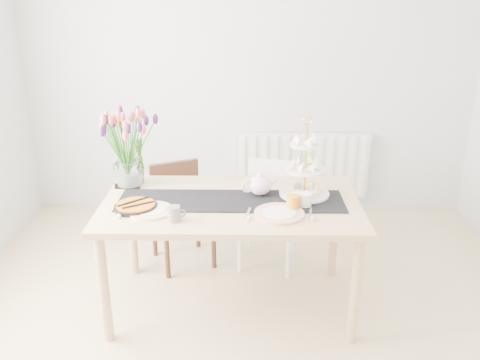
{
  "coord_description": "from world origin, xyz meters",
  "views": [
    {
      "loc": [
        -0.02,
        -2.24,
        2.01
      ],
      "look_at": [
        -0.06,
        0.61,
        0.91
      ],
      "focal_mm": 38.0,
      "sensor_mm": 36.0,
      "label": 1
    }
  ],
  "objects_px": {
    "chair_white": "(271,206)",
    "plate_right": "(279,214)",
    "cream_jug": "(305,200)",
    "dining_table": "(231,213)",
    "mug_orange": "(293,203)",
    "teapot": "(260,185)",
    "cake_stand": "(305,176)",
    "radiator": "(303,165)",
    "mug_grey": "(174,214)",
    "chair_brown": "(179,206)",
    "tart_tin": "(136,206)",
    "plate_left": "(150,211)",
    "tulip_vase": "(126,137)"
  },
  "relations": [
    {
      "from": "teapot",
      "to": "tart_tin",
      "type": "distance_m",
      "value": 0.78
    },
    {
      "from": "radiator",
      "to": "dining_table",
      "type": "relative_size",
      "value": 0.75
    },
    {
      "from": "cream_jug",
      "to": "mug_grey",
      "type": "distance_m",
      "value": 0.79
    },
    {
      "from": "radiator",
      "to": "chair_white",
      "type": "xyz_separation_m",
      "value": [
        -0.34,
        -0.91,
        -0.0
      ]
    },
    {
      "from": "chair_brown",
      "to": "cake_stand",
      "type": "relative_size",
      "value": 1.63
    },
    {
      "from": "mug_grey",
      "to": "mug_orange",
      "type": "relative_size",
      "value": 0.97
    },
    {
      "from": "chair_white",
      "to": "cream_jug",
      "type": "xyz_separation_m",
      "value": [
        0.17,
        -0.69,
        0.35
      ]
    },
    {
      "from": "teapot",
      "to": "mug_grey",
      "type": "relative_size",
      "value": 2.58
    },
    {
      "from": "mug_orange",
      "to": "plate_right",
      "type": "distance_m",
      "value": 0.12
    },
    {
      "from": "dining_table",
      "to": "tart_tin",
      "type": "xyz_separation_m",
      "value": [
        -0.57,
        -0.12,
        0.09
      ]
    },
    {
      "from": "radiator",
      "to": "cream_jug",
      "type": "relative_size",
      "value": 13.89
    },
    {
      "from": "chair_brown",
      "to": "tart_tin",
      "type": "distance_m",
      "value": 0.82
    },
    {
      "from": "mug_orange",
      "to": "plate_right",
      "type": "xyz_separation_m",
      "value": [
        -0.08,
        -0.07,
        -0.04
      ]
    },
    {
      "from": "cream_jug",
      "to": "dining_table",
      "type": "bearing_deg",
      "value": 173.56
    },
    {
      "from": "teapot",
      "to": "cream_jug",
      "type": "relative_size",
      "value": 2.66
    },
    {
      "from": "cake_stand",
      "to": "plate_right",
      "type": "relative_size",
      "value": 1.58
    },
    {
      "from": "cake_stand",
      "to": "plate_left",
      "type": "distance_m",
      "value": 0.98
    },
    {
      "from": "chair_brown",
      "to": "tart_tin",
      "type": "relative_size",
      "value": 2.94
    },
    {
      "from": "teapot",
      "to": "plate_right",
      "type": "xyz_separation_m",
      "value": [
        0.11,
        -0.29,
        -0.06
      ]
    },
    {
      "from": "cream_jug",
      "to": "plate_right",
      "type": "relative_size",
      "value": 0.29
    },
    {
      "from": "teapot",
      "to": "tart_tin",
      "type": "xyz_separation_m",
      "value": [
        -0.75,
        -0.21,
        -0.06
      ]
    },
    {
      "from": "tulip_vase",
      "to": "tart_tin",
      "type": "relative_size",
      "value": 2.35
    },
    {
      "from": "dining_table",
      "to": "chair_brown",
      "type": "relative_size",
      "value": 2.1
    },
    {
      "from": "chair_brown",
      "to": "radiator",
      "type": "bearing_deg",
      "value": 16.89
    },
    {
      "from": "teapot",
      "to": "chair_white",
      "type": "bearing_deg",
      "value": 62.6
    },
    {
      "from": "dining_table",
      "to": "mug_orange",
      "type": "bearing_deg",
      "value": -18.34
    },
    {
      "from": "cake_stand",
      "to": "teapot",
      "type": "distance_m",
      "value": 0.29
    },
    {
      "from": "plate_left",
      "to": "cake_stand",
      "type": "bearing_deg",
      "value": 15.39
    },
    {
      "from": "radiator",
      "to": "teapot",
      "type": "xyz_separation_m",
      "value": [
        -0.44,
        -1.44,
        0.37
      ]
    },
    {
      "from": "chair_white",
      "to": "plate_right",
      "type": "distance_m",
      "value": 0.87
    },
    {
      "from": "teapot",
      "to": "mug_grey",
      "type": "distance_m",
      "value": 0.63
    },
    {
      "from": "radiator",
      "to": "tart_tin",
      "type": "height_order",
      "value": "tart_tin"
    },
    {
      "from": "tart_tin",
      "to": "chair_white",
      "type": "bearing_deg",
      "value": 40.96
    },
    {
      "from": "radiator",
      "to": "mug_orange",
      "type": "xyz_separation_m",
      "value": [
        -0.24,
        -1.66,
        0.35
      ]
    },
    {
      "from": "mug_grey",
      "to": "mug_orange",
      "type": "xyz_separation_m",
      "value": [
        0.69,
        0.16,
        0.0
      ]
    },
    {
      "from": "cake_stand",
      "to": "plate_left",
      "type": "bearing_deg",
      "value": -164.61
    },
    {
      "from": "radiator",
      "to": "plate_left",
      "type": "xyz_separation_m",
      "value": [
        -1.09,
        -1.69,
        0.31
      ]
    },
    {
      "from": "teapot",
      "to": "mug_grey",
      "type": "height_order",
      "value": "teapot"
    },
    {
      "from": "plate_left",
      "to": "cream_jug",
      "type": "bearing_deg",
      "value": 5.56
    },
    {
      "from": "dining_table",
      "to": "teapot",
      "type": "xyz_separation_m",
      "value": [
        0.18,
        0.1,
        0.15
      ]
    },
    {
      "from": "dining_table",
      "to": "tulip_vase",
      "type": "height_order",
      "value": "tulip_vase"
    },
    {
      "from": "radiator",
      "to": "chair_white",
      "type": "relative_size",
      "value": 1.54
    },
    {
      "from": "plate_right",
      "to": "teapot",
      "type": "bearing_deg",
      "value": 110.25
    },
    {
      "from": "radiator",
      "to": "tulip_vase",
      "type": "relative_size",
      "value": 1.96
    },
    {
      "from": "cream_jug",
      "to": "mug_grey",
      "type": "height_order",
      "value": "mug_grey"
    },
    {
      "from": "chair_white",
      "to": "tulip_vase",
      "type": "bearing_deg",
      "value": -147.9
    },
    {
      "from": "chair_white",
      "to": "tulip_vase",
      "type": "height_order",
      "value": "tulip_vase"
    },
    {
      "from": "dining_table",
      "to": "plate_left",
      "type": "relative_size",
      "value": 5.92
    },
    {
      "from": "chair_brown",
      "to": "teapot",
      "type": "height_order",
      "value": "teapot"
    },
    {
      "from": "cream_jug",
      "to": "radiator",
      "type": "bearing_deg",
      "value": 86.45
    }
  ]
}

